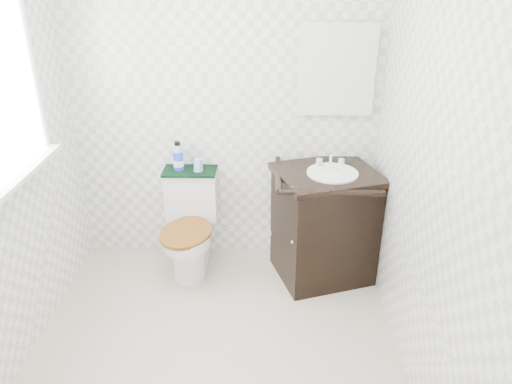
{
  "coord_description": "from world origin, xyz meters",
  "views": [
    {
      "loc": [
        0.31,
        -2.21,
        2.16
      ],
      "look_at": [
        0.23,
        0.75,
        0.74
      ],
      "focal_mm": 35.0,
      "sensor_mm": 36.0,
      "label": 1
    }
  ],
  "objects_px": {
    "mouthwash_bottle": "(178,157)",
    "cup": "(198,165)",
    "toilet": "(191,229)",
    "trash_bin": "(282,243)",
    "vanity": "(324,222)"
  },
  "relations": [
    {
      "from": "mouthwash_bottle",
      "to": "cup",
      "type": "bearing_deg",
      "value": -7.61
    },
    {
      "from": "cup",
      "to": "toilet",
      "type": "bearing_deg",
      "value": -121.87
    },
    {
      "from": "mouthwash_bottle",
      "to": "cup",
      "type": "distance_m",
      "value": 0.15
    },
    {
      "from": "toilet",
      "to": "trash_bin",
      "type": "distance_m",
      "value": 0.72
    },
    {
      "from": "vanity",
      "to": "cup",
      "type": "xyz_separation_m",
      "value": [
        -0.91,
        0.17,
        0.36
      ]
    },
    {
      "from": "toilet",
      "to": "vanity",
      "type": "height_order",
      "value": "vanity"
    },
    {
      "from": "vanity",
      "to": "mouthwash_bottle",
      "type": "relative_size",
      "value": 4.31
    },
    {
      "from": "mouthwash_bottle",
      "to": "cup",
      "type": "height_order",
      "value": "mouthwash_bottle"
    },
    {
      "from": "toilet",
      "to": "mouthwash_bottle",
      "type": "height_order",
      "value": "mouthwash_bottle"
    },
    {
      "from": "mouthwash_bottle",
      "to": "toilet",
      "type": "bearing_deg",
      "value": -58.12
    },
    {
      "from": "toilet",
      "to": "mouthwash_bottle",
      "type": "distance_m",
      "value": 0.54
    },
    {
      "from": "toilet",
      "to": "vanity",
      "type": "relative_size",
      "value": 0.79
    },
    {
      "from": "cup",
      "to": "vanity",
      "type": "bearing_deg",
      "value": -10.89
    },
    {
      "from": "toilet",
      "to": "cup",
      "type": "height_order",
      "value": "cup"
    },
    {
      "from": "trash_bin",
      "to": "mouthwash_bottle",
      "type": "relative_size",
      "value": 1.25
    }
  ]
}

